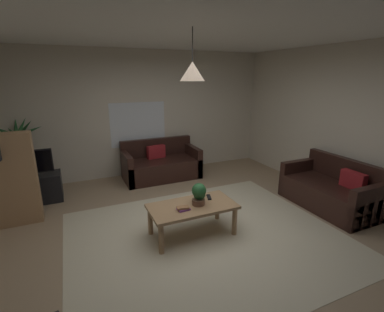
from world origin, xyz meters
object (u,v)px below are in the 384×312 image
(coffee_table, at_px, (192,210))
(remote_on_table_0, at_px, (209,197))
(book_on_table_0, at_px, (184,209))
(pendant_lamp, at_px, (192,71))
(potted_palm_corner, at_px, (21,159))
(tv, at_px, (29,163))
(couch_right_side, at_px, (331,192))
(couch_under_window, at_px, (161,165))
(bookshelf_corner, at_px, (10,180))
(potted_plant_on_table, at_px, (199,193))
(book_on_table_1, at_px, (183,208))
(tv_stand, at_px, (34,189))

(coffee_table, relative_size, remote_on_table_0, 7.47)
(book_on_table_0, bearing_deg, pendant_lamp, 26.30)
(book_on_table_0, distance_m, pendant_lamp, 1.77)
(potted_palm_corner, bearing_deg, book_on_table_0, -50.46)
(coffee_table, height_order, remote_on_table_0, remote_on_table_0)
(book_on_table_0, height_order, tv, tv)
(couch_right_side, bearing_deg, book_on_table_0, -91.83)
(couch_under_window, bearing_deg, bookshelf_corner, -158.69)
(coffee_table, height_order, book_on_table_0, book_on_table_0)
(pendant_lamp, bearing_deg, coffee_table, 18.43)
(potted_palm_corner, relative_size, pendant_lamp, 2.46)
(pendant_lamp, bearing_deg, potted_plant_on_table, -4.11)
(book_on_table_0, bearing_deg, couch_under_window, 79.08)
(coffee_table, relative_size, book_on_table_1, 7.72)
(potted_plant_on_table, bearing_deg, book_on_table_0, -164.13)
(coffee_table, distance_m, potted_plant_on_table, 0.25)
(remote_on_table_0, height_order, potted_palm_corner, potted_palm_corner)
(couch_under_window, height_order, pendant_lamp, pendant_lamp)
(tv_stand, relative_size, pendant_lamp, 1.48)
(book_on_table_1, height_order, tv, tv)
(book_on_table_1, relative_size, pendant_lamp, 0.25)
(potted_plant_on_table, xyz_separation_m, bookshelf_corner, (-2.41, 1.36, 0.10))
(tv_stand, bearing_deg, couch_right_side, -26.08)
(remote_on_table_0, xyz_separation_m, potted_plant_on_table, (-0.22, -0.12, 0.15))
(book_on_table_1, distance_m, remote_on_table_0, 0.53)
(remote_on_table_0, distance_m, potted_plant_on_table, 0.29)
(potted_palm_corner, bearing_deg, potted_plant_on_table, -46.33)
(book_on_table_1, bearing_deg, tv_stand, 131.78)
(couch_right_side, xyz_separation_m, potted_plant_on_table, (-2.40, 0.16, 0.34))
(book_on_table_0, bearing_deg, couch_right_side, -1.83)
(book_on_table_1, height_order, tv_stand, book_on_table_1)
(couch_under_window, height_order, couch_right_side, same)
(bookshelf_corner, bearing_deg, pendant_lamp, -30.38)
(tv, bearing_deg, coffee_table, -44.33)
(remote_on_table_0, distance_m, pendant_lamp, 1.79)
(potted_palm_corner, xyz_separation_m, bookshelf_corner, (-0.01, -1.15, 0.01))
(coffee_table, bearing_deg, couch_right_side, -3.82)
(coffee_table, relative_size, pendant_lamp, 1.97)
(couch_right_side, height_order, pendant_lamp, pendant_lamp)
(pendant_lamp, bearing_deg, bookshelf_corner, 149.62)
(book_on_table_0, distance_m, tv_stand, 2.94)
(couch_right_side, xyz_separation_m, bookshelf_corner, (-4.81, 1.52, 0.44))
(tv_stand, distance_m, tv, 0.48)
(book_on_table_0, relative_size, tv, 0.22)
(tv, distance_m, pendant_lamp, 3.32)
(couch_right_side, distance_m, tv, 5.16)
(couch_under_window, relative_size, potted_palm_corner, 1.08)
(tv_stand, bearing_deg, remote_on_table_0, -39.00)
(remote_on_table_0, height_order, tv, tv)
(coffee_table, xyz_separation_m, remote_on_table_0, (0.32, 0.12, 0.08))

